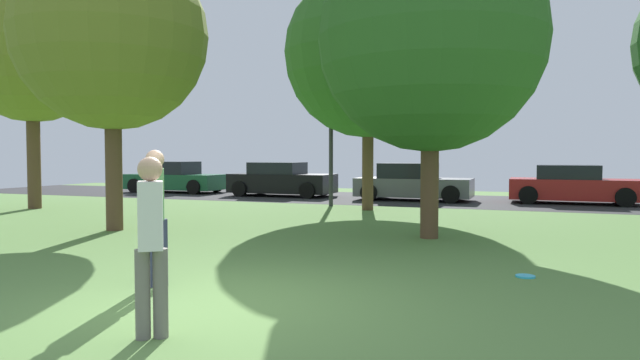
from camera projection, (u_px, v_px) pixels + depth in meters
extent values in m
plane|color=#5B8442|center=(210.00, 305.00, 6.50)|extent=(44.00, 44.00, 0.00)
cube|color=#28282B|center=(439.00, 200.00, 21.41)|extent=(44.00, 6.40, 0.01)
cylinder|color=brown|center=(114.00, 163.00, 12.87)|extent=(0.37, 0.37, 3.09)
sphere|color=olive|center=(112.00, 35.00, 12.74)|extent=(4.29, 4.29, 4.29)
cylinder|color=brown|center=(430.00, 176.00, 11.66)|extent=(0.37, 0.37, 2.56)
sphere|color=#2D6023|center=(431.00, 39.00, 11.54)|extent=(4.62, 4.62, 4.62)
cylinder|color=brown|center=(34.00, 156.00, 18.09)|extent=(0.41, 0.41, 3.37)
sphere|color=olive|center=(31.00, 48.00, 17.94)|extent=(4.71, 4.71, 4.71)
cylinder|color=brown|center=(368.00, 157.00, 17.60)|extent=(0.35, 0.35, 3.32)
sphere|color=#2D6023|center=(368.00, 54.00, 17.45)|extent=(5.18, 5.18, 5.18)
cylinder|color=slate|center=(143.00, 294.00, 5.28)|extent=(0.14, 0.14, 0.84)
cylinder|color=slate|center=(161.00, 293.00, 5.33)|extent=(0.14, 0.14, 0.84)
cube|color=silver|center=(151.00, 215.00, 5.27)|extent=(0.37, 0.39, 0.63)
sphere|color=tan|center=(150.00, 169.00, 5.25)|extent=(0.23, 0.23, 0.23)
cylinder|color=#2D334C|center=(162.00, 253.00, 7.41)|extent=(0.14, 0.14, 0.88)
cylinder|color=#2D334C|center=(150.00, 253.00, 7.37)|extent=(0.14, 0.14, 0.88)
cube|color=#51894C|center=(155.00, 194.00, 7.35)|extent=(0.37, 0.39, 0.66)
sphere|color=tan|center=(155.00, 159.00, 7.33)|extent=(0.24, 0.24, 0.24)
cylinder|color=#2DB2E0|center=(525.00, 276.00, 7.97)|extent=(0.27, 0.27, 0.03)
cube|color=#195633|center=(176.00, 182.00, 26.01)|extent=(4.53, 1.84, 0.68)
cube|color=black|center=(172.00, 168.00, 26.06)|extent=(2.18, 1.62, 0.58)
cylinder|color=black|center=(216.00, 185.00, 26.30)|extent=(0.64, 0.22, 0.64)
cylinder|color=black|center=(194.00, 187.00, 24.58)|extent=(0.64, 0.22, 0.64)
cylinder|color=black|center=(160.00, 184.00, 27.44)|extent=(0.64, 0.22, 0.64)
cylinder|color=black|center=(134.00, 186.00, 25.73)|extent=(0.64, 0.22, 0.64)
cube|color=black|center=(282.00, 183.00, 23.61)|extent=(4.31, 1.83, 0.78)
cube|color=black|center=(278.00, 168.00, 23.66)|extent=(2.07, 1.61, 0.48)
cylinder|color=black|center=(324.00, 188.00, 23.93)|extent=(0.64, 0.22, 0.64)
cylinder|color=black|center=(307.00, 191.00, 22.22)|extent=(0.64, 0.22, 0.64)
cylinder|color=black|center=(260.00, 187.00, 25.02)|extent=(0.64, 0.22, 0.64)
cylinder|color=black|center=(240.00, 189.00, 23.31)|extent=(0.64, 0.22, 0.64)
cube|color=slate|center=(414.00, 187.00, 21.42)|extent=(4.29, 1.80, 0.69)
cube|color=black|center=(408.00, 171.00, 21.47)|extent=(2.06, 1.59, 0.56)
cylinder|color=black|center=(457.00, 191.00, 21.73)|extent=(0.64, 0.22, 0.64)
cylinder|color=black|center=(451.00, 194.00, 20.05)|extent=(0.64, 0.22, 0.64)
cylinder|color=black|center=(381.00, 190.00, 22.81)|extent=(0.64, 0.22, 0.64)
cylinder|color=black|center=(369.00, 192.00, 21.13)|extent=(0.64, 0.22, 0.64)
cube|color=#B21E1E|center=(574.00, 189.00, 19.99)|extent=(4.29, 1.80, 0.72)
cube|color=black|center=(568.00, 172.00, 20.04)|extent=(2.06, 1.58, 0.49)
cylinder|color=black|center=(618.00, 194.00, 20.29)|extent=(0.64, 0.22, 0.64)
cylinder|color=black|center=(626.00, 197.00, 18.62)|extent=(0.64, 0.22, 0.64)
cylinder|color=black|center=(529.00, 192.00, 21.37)|extent=(0.64, 0.22, 0.64)
cylinder|color=black|center=(528.00, 195.00, 19.70)|extent=(0.64, 0.22, 0.64)
cylinder|color=#2D2D33|center=(331.00, 139.00, 18.84)|extent=(0.14, 0.14, 4.50)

